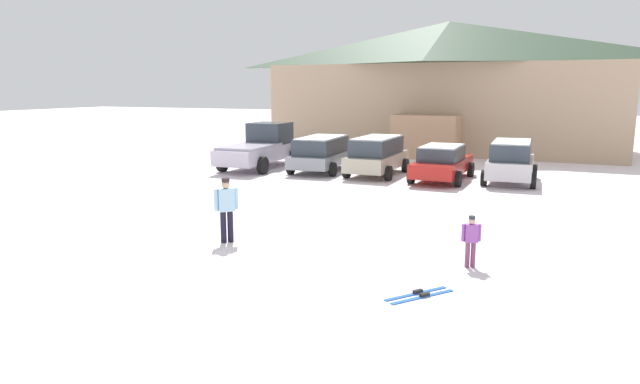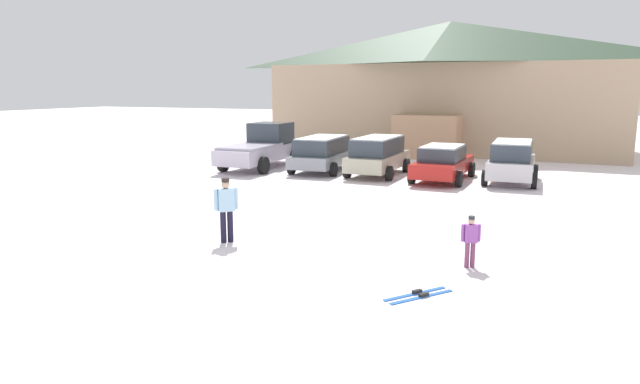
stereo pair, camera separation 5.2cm
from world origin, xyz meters
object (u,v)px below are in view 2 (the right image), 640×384
at_px(parked_grey_wagon, 322,153).
at_px(pickup_truck, 263,147).
at_px(ski_lodge, 448,85).
at_px(parked_red_sedan, 443,162).
at_px(parked_beige_suv, 378,155).
at_px(skier_child_in_purple_jacket, 471,238).
at_px(parked_silver_wagon, 512,160).
at_px(skier_adult_in_blue_parka, 226,206).
at_px(pair_of_skis, 419,295).

relative_size(parked_grey_wagon, pickup_truck, 0.77).
bearing_deg(ski_lodge, parked_red_sedan, -79.69).
height_order(parked_grey_wagon, parked_beige_suv, parked_beige_suv).
relative_size(pickup_truck, skier_child_in_purple_jacket, 5.09).
relative_size(parked_grey_wagon, parked_red_sedan, 0.97).
xyz_separation_m(parked_silver_wagon, skier_adult_in_blue_parka, (-5.84, -12.59, 0.01)).
height_order(ski_lodge, parked_grey_wagon, ski_lodge).
height_order(parked_silver_wagon, skier_child_in_purple_jacket, parked_silver_wagon).
relative_size(parked_grey_wagon, skier_child_in_purple_jacket, 3.94).
distance_m(parked_grey_wagon, pickup_truck, 3.24).
bearing_deg(parked_beige_suv, parked_silver_wagon, 2.76).
xyz_separation_m(skier_adult_in_blue_parka, pair_of_skis, (5.44, -1.83, -0.92)).
height_order(parked_grey_wagon, skier_child_in_purple_jacket, parked_grey_wagon).
distance_m(parked_silver_wagon, pair_of_skis, 14.46).
bearing_deg(pickup_truck, parked_red_sedan, -3.45).
height_order(ski_lodge, skier_adult_in_blue_parka, ski_lodge).
xyz_separation_m(parked_red_sedan, skier_adult_in_blue_parka, (-3.11, -12.01, 0.17)).
height_order(ski_lodge, parked_beige_suv, ski_lodge).
relative_size(ski_lodge, parked_grey_wagon, 4.67).
height_order(parked_beige_suv, parked_silver_wagon, parked_silver_wagon).
distance_m(parked_red_sedan, pickup_truck, 9.00).
bearing_deg(parked_grey_wagon, parked_red_sedan, -4.22).
distance_m(parked_silver_wagon, pickup_truck, 11.71).
distance_m(parked_silver_wagon, skier_adult_in_blue_parka, 13.88).
bearing_deg(parked_red_sedan, skier_adult_in_blue_parka, -104.53).
bearing_deg(skier_child_in_purple_jacket, parked_beige_suv, 116.30).
relative_size(ski_lodge, parked_silver_wagon, 5.18).
xyz_separation_m(parked_red_sedan, parked_silver_wagon, (2.72, 0.58, 0.15)).
bearing_deg(ski_lodge, pair_of_skis, -80.09).
distance_m(parked_beige_suv, parked_red_sedan, 3.00).
height_order(ski_lodge, parked_red_sedan, ski_lodge).
height_order(ski_lodge, pickup_truck, ski_lodge).
distance_m(ski_lodge, parked_grey_wagon, 13.01).
relative_size(ski_lodge, skier_adult_in_blue_parka, 12.85).
bearing_deg(pickup_truck, skier_adult_in_blue_parka, -64.94).
height_order(parked_grey_wagon, pair_of_skis, parked_grey_wagon).
bearing_deg(parked_silver_wagon, ski_lodge, 112.68).
xyz_separation_m(parked_grey_wagon, skier_adult_in_blue_parka, (2.63, -12.44, 0.06)).
height_order(parked_grey_wagon, skier_adult_in_blue_parka, skier_adult_in_blue_parka).
height_order(skier_adult_in_blue_parka, pair_of_skis, skier_adult_in_blue_parka).
relative_size(parked_beige_suv, skier_adult_in_blue_parka, 2.64).
bearing_deg(parked_beige_suv, skier_adult_in_blue_parka, -90.61).
bearing_deg(parked_silver_wagon, parked_red_sedan, -168.01).
xyz_separation_m(ski_lodge, parked_beige_suv, (-0.70, -12.27, -3.08)).
bearing_deg(ski_lodge, pickup_truck, -119.11).
bearing_deg(pickup_truck, parked_beige_suv, -2.28).
relative_size(skier_adult_in_blue_parka, pair_of_skis, 1.24).
xyz_separation_m(parked_red_sedan, pickup_truck, (-8.99, 0.54, 0.22)).
distance_m(skier_adult_in_blue_parka, pair_of_skis, 5.81).
xyz_separation_m(ski_lodge, skier_adult_in_blue_parka, (-0.83, -24.58, -3.07)).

